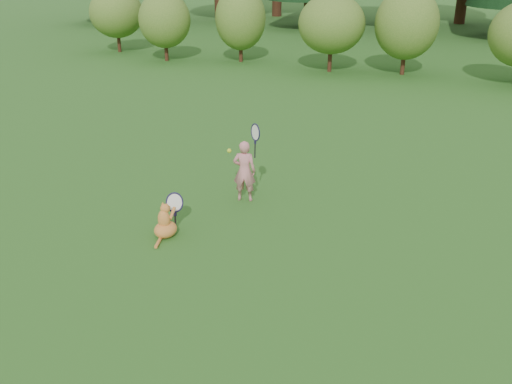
% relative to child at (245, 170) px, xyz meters
% --- Properties ---
extents(ground, '(100.00, 100.00, 0.00)m').
position_rel_child_xyz_m(ground, '(0.51, -1.91, -0.54)').
color(ground, '#1F5217').
rests_on(ground, ground).
extents(shrub_row, '(28.00, 3.00, 2.80)m').
position_rel_child_xyz_m(shrub_row, '(0.51, 11.09, 0.86)').
color(shrub_row, '#3E6720').
rests_on(shrub_row, ground).
extents(child, '(0.58, 0.38, 1.54)m').
position_rel_child_xyz_m(child, '(0.00, 0.00, 0.00)').
color(child, '#D47E82').
rests_on(child, ground).
extents(cat, '(0.40, 0.77, 0.71)m').
position_rel_child_xyz_m(cat, '(-0.48, -1.64, -0.27)').
color(cat, orange).
rests_on(cat, ground).
extents(tennis_ball, '(0.07, 0.07, 0.07)m').
position_rel_child_xyz_m(tennis_ball, '(-0.31, 0.06, 0.27)').
color(tennis_ball, '#B1CE18').
rests_on(tennis_ball, ground).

